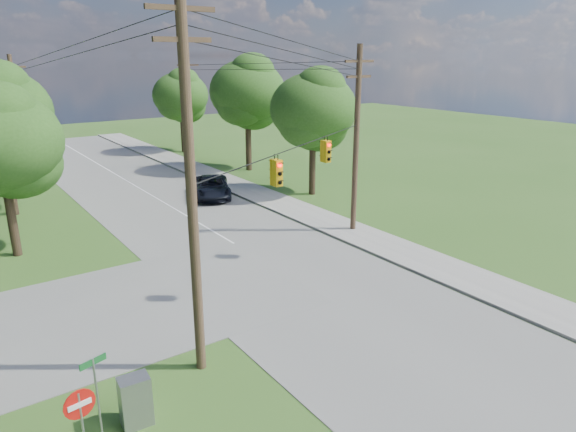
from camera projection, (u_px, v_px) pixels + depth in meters
ground at (318, 331)px, 19.24m from camera, size 140.00×140.00×0.00m
main_road at (286, 274)px, 24.24m from camera, size 10.00×100.00×0.03m
sidewalk_east at (387, 245)px, 27.89m from camera, size 2.60×100.00×0.12m
pole_sw at (191, 185)px, 15.18m from camera, size 2.00×0.32×12.00m
pole_ne at (356, 138)px, 28.73m from camera, size 2.00×0.32×10.50m
pole_north_e at (190, 111)px, 46.04m from camera, size 2.00×0.32×10.00m
pole_north_w at (19, 122)px, 38.44m from camera, size 2.00×0.32×10.00m
power_lines at (205, 70)px, 26.35m from camera, size 13.93×29.62×4.93m
traffic_signals at (303, 160)px, 22.46m from camera, size 4.91×3.27×1.05m
tree_e_near at (313, 109)px, 36.45m from camera, size 6.20×6.20×8.81m
tree_e_mid at (247, 92)px, 44.35m from camera, size 6.60×6.60×9.64m
tree_e_far at (181, 95)px, 53.48m from camera, size 5.80×5.80×8.32m
car_main_north at (212, 187)px, 37.25m from camera, size 4.42×5.90×1.49m
control_cabinet at (135, 401)px, 14.18m from camera, size 0.87×0.65×1.49m
do_not_enter_sign at (81, 413)px, 12.27m from camera, size 0.78×0.16×2.35m
street_name_sign at (96, 388)px, 13.33m from camera, size 0.73×0.25×2.50m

